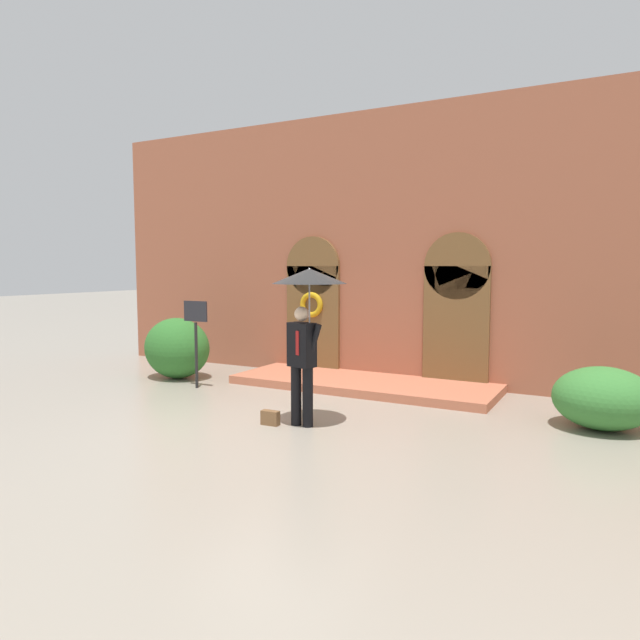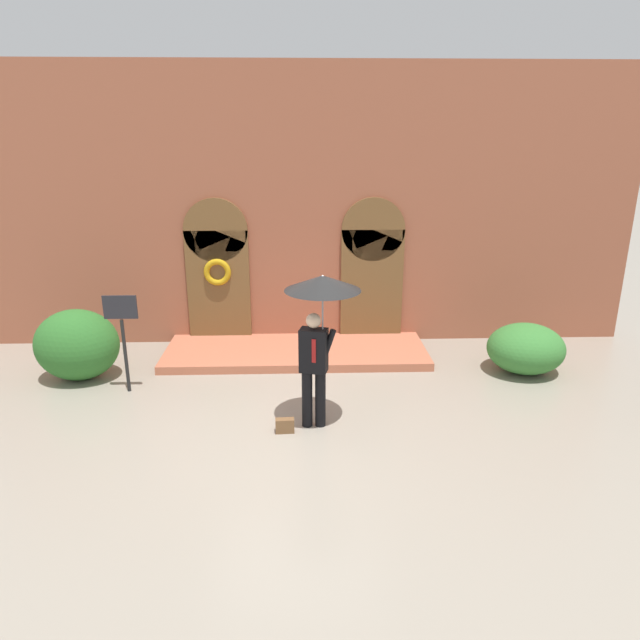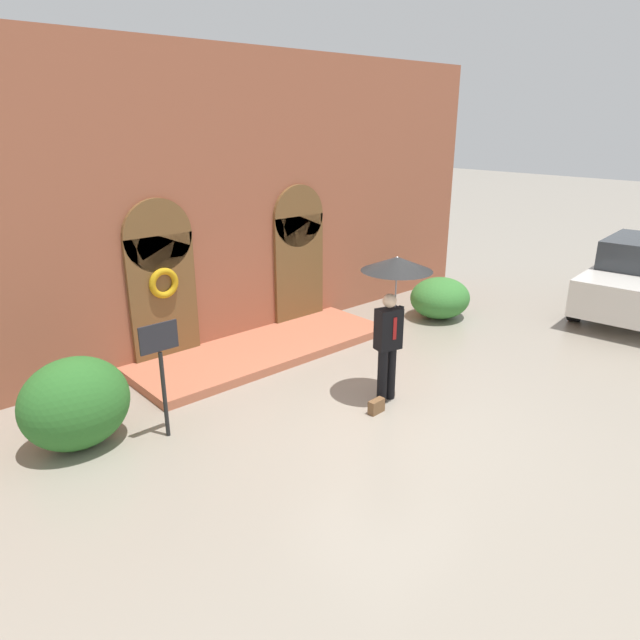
{
  "view_description": "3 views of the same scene",
  "coord_description": "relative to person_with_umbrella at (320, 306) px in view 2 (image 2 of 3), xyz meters",
  "views": [
    {
      "loc": [
        4.51,
        -7.11,
        2.39
      ],
      "look_at": [
        -0.2,
        1.65,
        1.45
      ],
      "focal_mm": 32.0,
      "sensor_mm": 36.0,
      "label": 1
    },
    {
      "loc": [
        0.12,
        -7.64,
        4.25
      ],
      "look_at": [
        0.42,
        1.18,
        1.37
      ],
      "focal_mm": 32.0,
      "sensor_mm": 36.0,
      "label": 2
    },
    {
      "loc": [
        -6.05,
        -5.35,
        4.32
      ],
      "look_at": [
        -0.13,
        1.29,
        1.18
      ],
      "focal_mm": 32.0,
      "sensor_mm": 36.0,
      "label": 3
    }
  ],
  "objects": [
    {
      "name": "person_with_umbrella",
      "position": [
        0.0,
        0.0,
        0.0
      ],
      "size": [
        1.1,
        1.1,
        2.36
      ],
      "color": "black",
      "rests_on": "ground"
    },
    {
      "name": "handbag",
      "position": [
        -0.54,
        -0.2,
        -1.8
      ],
      "size": [
        0.29,
        0.13,
        0.22
      ],
      "primitive_type": "cube",
      "rotation": [
        0.0,
        0.0,
        0.05
      ],
      "color": "brown",
      "rests_on": "ground"
    },
    {
      "name": "building_facade",
      "position": [
        -0.39,
        3.99,
        0.77
      ],
      "size": [
        14.0,
        2.3,
        5.6
      ],
      "color": "#9E563D",
      "rests_on": "ground"
    },
    {
      "name": "shrub_right",
      "position": [
        3.89,
        1.95,
        -1.45
      ],
      "size": [
        1.42,
        1.3,
        0.92
      ],
      "primitive_type": "ellipsoid",
      "color": "#387A33",
      "rests_on": "ground"
    },
    {
      "name": "sign_post",
      "position": [
        -3.28,
        1.34,
        -0.75
      ],
      "size": [
        0.56,
        0.06,
        1.72
      ],
      "color": "black",
      "rests_on": "ground"
    },
    {
      "name": "ground_plane",
      "position": [
        -0.39,
        -0.16,
        -1.91
      ],
      "size": [
        80.0,
        80.0,
        0.0
      ],
      "primitive_type": "plane",
      "color": "gray"
    },
    {
      "name": "shrub_left",
      "position": [
        -4.31,
        1.92,
        -1.26
      ],
      "size": [
        1.48,
        1.2,
        1.3
      ],
      "primitive_type": "ellipsoid",
      "color": "#2D6B28",
      "rests_on": "ground"
    }
  ]
}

